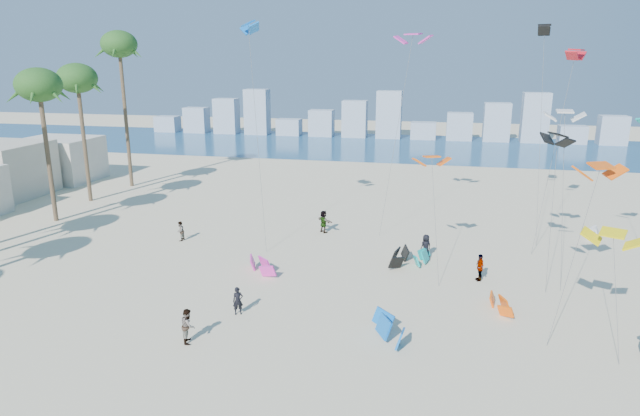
# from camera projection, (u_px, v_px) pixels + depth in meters

# --- Properties ---
(ground) EXTENTS (220.00, 220.00, 0.00)m
(ground) POSITION_uv_depth(u_px,v_px,m) (167.00, 408.00, 22.73)
(ground) COLOR beige
(ground) RESTS_ON ground
(ocean) EXTENTS (220.00, 220.00, 0.00)m
(ocean) POSITION_uv_depth(u_px,v_px,m) (374.00, 146.00, 90.63)
(ocean) COLOR navy
(ocean) RESTS_ON ground
(kitesurfer_near) EXTENTS (0.70, 0.61, 1.61)m
(kitesurfer_near) POSITION_uv_depth(u_px,v_px,m) (238.00, 301.00, 30.92)
(kitesurfer_near) COLOR black
(kitesurfer_near) RESTS_ON ground
(kitesurfer_mid) EXTENTS (0.94, 1.06, 1.81)m
(kitesurfer_mid) POSITION_uv_depth(u_px,v_px,m) (188.00, 326.00, 27.85)
(kitesurfer_mid) COLOR gray
(kitesurfer_mid) RESTS_ON ground
(kitesurfers_far) EXTENTS (37.97, 17.45, 1.86)m
(kitesurfers_far) POSITION_uv_depth(u_px,v_px,m) (413.00, 253.00, 38.39)
(kitesurfers_far) COLOR black
(kitesurfers_far) RESTS_ON ground
(grounded_kites) EXTENTS (26.10, 23.16, 1.05)m
(grounded_kites) POSITION_uv_depth(u_px,v_px,m) (413.00, 274.00, 35.67)
(grounded_kites) COLOR #E031AF
(grounded_kites) RESTS_ON ground
(flying_kites) EXTENTS (30.49, 24.37, 17.09)m
(flying_kites) POSITION_uv_depth(u_px,v_px,m) (504.00, 87.00, 37.10)
(flying_kites) COLOR #F8590D
(flying_kites) RESTS_ON ground
(distant_skyline) EXTENTS (85.00, 3.00, 8.40)m
(distant_skyline) POSITION_uv_depth(u_px,v_px,m) (374.00, 121.00, 99.49)
(distant_skyline) COLOR #9EADBF
(distant_skyline) RESTS_ON ground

